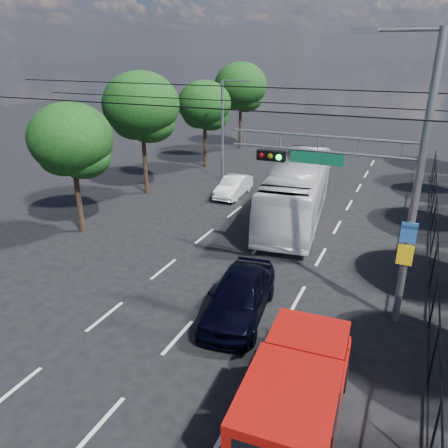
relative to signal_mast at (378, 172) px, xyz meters
The scene contains 14 objects.
ground 10.92m from the signal_mast, 123.48° to the right, with size 120.00×120.00×0.00m, color black.
lane_markings 9.56m from the signal_mast, 131.33° to the left, with size 6.12×38.00×0.01m.
signal_mast is the anchor object (origin of this frame).
streetlight_left 18.24m from the signal_mast, 129.66° to the left, with size 2.09×0.22×7.08m.
utility_wires 5.71m from the signal_mast, behind, with size 22.00×5.04×0.74m.
fence_right 6.37m from the signal_mast, 61.03° to the left, with size 0.06×34.03×2.00m.
tree_left_b 14.62m from the signal_mast, behind, with size 4.08×4.08×6.63m.
tree_left_c 17.57m from the signal_mast, 149.06° to the left, with size 4.80×4.80×7.80m.
tree_left_d 22.48m from the signal_mast, 130.73° to the left, with size 4.20×4.20×6.83m.
tree_left_e 29.12m from the signal_mast, 120.71° to the left, with size 4.92×4.92×7.99m.
red_pickup 7.35m from the signal_mast, 97.05° to the right, with size 2.38×5.81×2.12m.
navy_hatchback 6.22m from the signal_mast, 153.59° to the right, with size 1.94×4.83×1.65m, color black.
white_bus 10.52m from the signal_mast, 118.79° to the left, with size 2.72×11.64×3.24m, color silver.
white_van 15.16m from the signal_mast, 131.42° to the left, with size 1.36×3.91×1.29m, color silver.
Camera 1 is at (6.33, -6.39, 8.84)m, focal length 35.00 mm.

